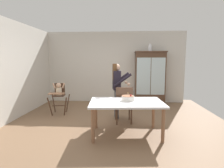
{
  "coord_description": "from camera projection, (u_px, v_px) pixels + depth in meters",
  "views": [
    {
      "loc": [
        0.4,
        -4.43,
        1.63
      ],
      "look_at": [
        0.04,
        0.7,
        0.95
      ],
      "focal_mm": 29.18,
      "sensor_mm": 36.0,
      "label": 1
    }
  ],
  "objects": [
    {
      "name": "ground_plane",
      "position": [
        109.0,
        125.0,
        4.62
      ],
      "size": [
        6.24,
        6.24,
        0.0
      ],
      "primitive_type": "plane",
      "color": "brown"
    },
    {
      "name": "wall_back",
      "position": [
        115.0,
        67.0,
        7.05
      ],
      "size": [
        5.32,
        0.06,
        2.7
      ],
      "primitive_type": "cube",
      "color": "beige",
      "rests_on": "ground_plane"
    },
    {
      "name": "wall_left",
      "position": [
        6.0,
        71.0,
        4.63
      ],
      "size": [
        0.06,
        5.32,
        2.7
      ],
      "primitive_type": "cube",
      "color": "beige",
      "rests_on": "ground_plane"
    },
    {
      "name": "china_cabinet",
      "position": [
        150.0,
        78.0,
        6.74
      ],
      "size": [
        1.15,
        0.48,
        1.95
      ],
      "color": "#4C3323",
      "rests_on": "ground_plane"
    },
    {
      "name": "ceramic_vase",
      "position": [
        150.0,
        48.0,
        6.61
      ],
      "size": [
        0.13,
        0.13,
        0.27
      ],
      "color": "white",
      "rests_on": "china_cabinet"
    },
    {
      "name": "high_chair_with_toddler",
      "position": [
        59.0,
        93.0,
        5.48
      ],
      "size": [
        0.64,
        0.74,
        0.95
      ],
      "rotation": [
        0.0,
        0.0,
        0.13
      ],
      "color": "#4C3323",
      "rests_on": "ground_plane"
    },
    {
      "name": "adult_person",
      "position": [
        117.0,
        84.0,
        5.04
      ],
      "size": [
        0.56,
        0.54,
        1.53
      ],
      "rotation": [
        0.0,
        0.0,
        1.73
      ],
      "color": "#47474C",
      "rests_on": "ground_plane"
    },
    {
      "name": "dining_table",
      "position": [
        126.0,
        106.0,
        3.93
      ],
      "size": [
        1.64,
        1.11,
        0.74
      ],
      "color": "silver",
      "rests_on": "ground_plane"
    },
    {
      "name": "birthday_cake",
      "position": [
        128.0,
        98.0,
        4.01
      ],
      "size": [
        0.28,
        0.28,
        0.19
      ],
      "color": "white",
      "rests_on": "dining_table"
    },
    {
      "name": "dining_chair_far_side",
      "position": [
        124.0,
        102.0,
        4.64
      ],
      "size": [
        0.49,
        0.49,
        0.96
      ],
      "rotation": [
        0.0,
        0.0,
        3.26
      ],
      "color": "#4C3323",
      "rests_on": "ground_plane"
    }
  ]
}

